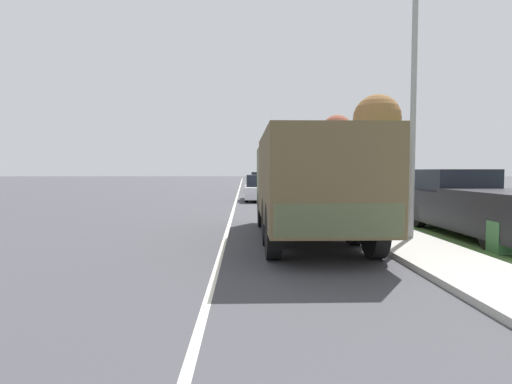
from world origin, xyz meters
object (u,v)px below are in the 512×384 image
military_truck (307,181)px  pickup_truck (476,204)px  lamp_post (406,67)px  car_nearest_ahead (260,189)px  car_second_ahead (261,183)px

military_truck → pickup_truck: 4.85m
pickup_truck → lamp_post: (-2.40, -0.90, 3.50)m
car_nearest_ahead → pickup_truck: bearing=-68.0°
car_second_ahead → lamp_post: (2.63, -24.48, 3.64)m
lamp_post → military_truck: bearing=169.7°
pickup_truck → military_truck: bearing=-174.4°
pickup_truck → lamp_post: bearing=-159.4°
military_truck → lamp_post: size_ratio=1.01×
car_nearest_ahead → car_second_ahead: bearing=87.6°
military_truck → car_second_ahead: bearing=90.6°
pickup_truck → lamp_post: lamp_post is taller
lamp_post → car_nearest_ahead: bearing=102.0°
car_second_ahead → pickup_truck: size_ratio=0.84×
car_second_ahead → lamp_post: bearing=-83.9°
military_truck → lamp_post: lamp_post is taller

